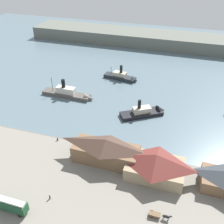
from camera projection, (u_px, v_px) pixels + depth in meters
The scene contains 14 objects.
ground_plane at pixel (109, 144), 92.22m from camera, with size 320.00×320.00×0.00m, color slate.
quay_promenade at pixel (86, 190), 74.35m from camera, with size 110.00×36.00×1.20m, color gray.
seawall_edge at pixel (106, 149), 89.08m from camera, with size 110.00×0.80×1.00m, color #666159.
ferry_shed_west_terminal at pixel (106, 150), 81.31m from camera, with size 21.11×8.49×8.48m.
ferry_shed_east_terminal at pixel (155, 165), 76.36m from camera, with size 17.27×11.40×7.89m.
street_tram at pixel (8, 204), 66.82m from camera, with size 10.45×2.52×4.14m.
horse_cart at pixel (159, 215), 65.78m from camera, with size 5.80×1.60×1.87m.
pedestrian_near_west_shed at pixel (50, 197), 70.72m from camera, with size 0.39×0.39×1.56m.
mooring_post_east at pixel (57, 139), 91.71m from camera, with size 0.44×0.44×0.90m, color black.
mooring_post_center_east at pixel (76, 143), 90.02m from camera, with size 0.44×0.44×0.90m, color black.
ferry_mid_harbor at pixel (123, 77), 134.31m from camera, with size 18.62×6.83×8.73m.
ferry_departing_north at pixel (71, 94), 119.21m from camera, with size 25.13×5.22×9.74m.
ferry_approaching_west at pixel (147, 112), 107.18m from camera, with size 18.80×14.61×9.01m.
far_headland at pixel (158, 39), 177.78m from camera, with size 180.00×24.00×8.00m, color #60665B.
Camera 1 is at (22.06, -67.36, 60.08)m, focal length 41.73 mm.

